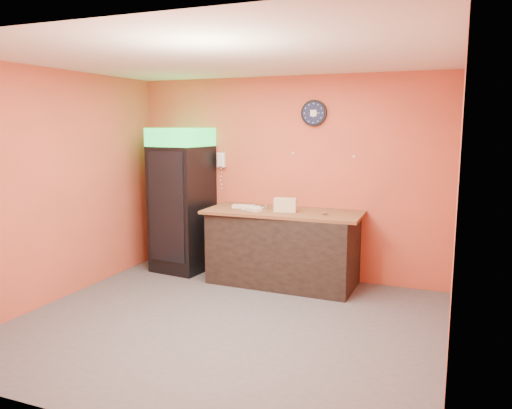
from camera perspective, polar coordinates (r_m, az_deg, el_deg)
The scene contains 15 objects.
floor at distance 5.58m, azimuth -3.51°, elevation -13.44°, with size 4.50×4.50×0.00m, color #47474C.
back_wall at distance 7.05m, azimuth 3.42°, elevation 3.08°, with size 4.50×0.02×2.80m, color #D8583C.
left_wall at distance 6.50m, azimuth -21.84°, elevation 1.93°, with size 0.02×4.00×2.80m, color #D8583C.
right_wall at distance 4.70m, azimuth 21.91°, elevation -0.59°, with size 0.02×4.00×2.80m, color #D8583C.
ceiling at distance 5.20m, azimuth -3.82°, elevation 16.41°, with size 4.50×4.00×0.02m, color white.
beverage_cooler at distance 7.35m, azimuth -8.58°, elevation 0.28°, with size 0.81×0.82×2.09m.
prep_counter at distance 6.77m, azimuth 3.10°, elevation -5.06°, with size 1.93×0.86×0.96m, color black.
wall_clock at distance 6.86m, azimuth 6.64°, elevation 10.33°, with size 0.35×0.06×0.35m.
wall_phone at distance 7.35m, azimuth -3.99°, elevation 5.11°, with size 0.12×0.10×0.21m.
butcher_paper at distance 6.67m, azimuth 3.14°, elevation -0.87°, with size 2.09×0.89×0.04m, color brown.
sub_roll_stack at distance 6.54m, azimuth 3.35°, elevation -0.07°, with size 0.30×0.15×0.18m.
wrapped_sandwich_left at distance 6.76m, azimuth -0.58°, elevation -0.38°, with size 0.26×0.10×0.04m, color silver.
wrapped_sandwich_mid at distance 6.65m, azimuth -0.46°, elevation -0.51°, with size 0.30×0.12×0.04m, color silver.
wrapped_sandwich_right at distance 6.85m, azimuth -1.42°, elevation -0.23°, with size 0.30×0.12×0.04m, color silver.
kitchen_tool at distance 6.79m, azimuth 1.16°, elevation -0.27°, with size 0.05×0.05×0.05m, color silver.
Camera 1 is at (2.24, -4.64, 2.14)m, focal length 35.00 mm.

